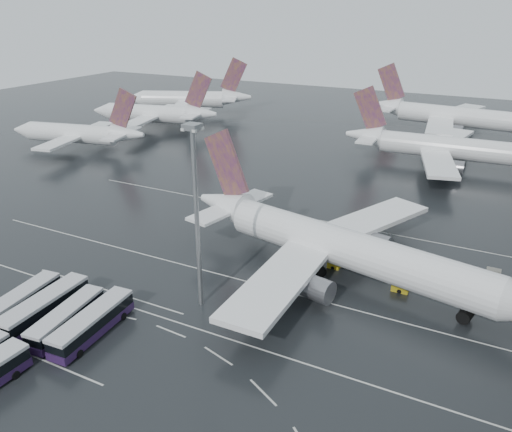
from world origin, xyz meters
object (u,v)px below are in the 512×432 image
at_px(jet_remote_mid, 156,114).
at_px(bus_row_near_a, 20,302).
at_px(airliner_main, 336,246).
at_px(gse_cart_belly_c, 334,265).
at_px(airliner_gate_b, 448,148).
at_px(gse_cart_belly_a, 400,287).
at_px(jet_remote_far, 191,99).
at_px(bus_row_near_b, 45,307).
at_px(airliner_gate_c, 454,117).
at_px(floodlight_mast, 196,197).
at_px(gse_cart_belly_e, 405,255).
at_px(jet_remote_west, 80,134).
at_px(bus_row_near_c, 67,318).
at_px(bus_row_near_d, 92,323).
at_px(gse_cart_belly_b, 493,273).

distance_m(jet_remote_mid, bus_row_near_a, 113.29).
relative_size(airliner_main, gse_cart_belly_c, 29.73).
bearing_deg(airliner_gate_b, gse_cart_belly_a, -89.66).
relative_size(airliner_gate_b, jet_remote_far, 1.20).
height_order(jet_remote_far, gse_cart_belly_a, jet_remote_far).
xyz_separation_m(bus_row_near_b, gse_cart_belly_c, (30.76, 31.96, -1.34)).
height_order(bus_row_near_a, gse_cart_belly_a, bus_row_near_a).
height_order(airliner_gate_c, floodlight_mast, floodlight_mast).
bearing_deg(gse_cart_belly_e, bus_row_near_b, -134.82).
xyz_separation_m(airliner_gate_c, jet_remote_west, (-95.90, -73.40, -0.55)).
bearing_deg(jet_remote_far, bus_row_near_a, 91.10).
relative_size(airliner_gate_b, bus_row_near_c, 4.47).
xyz_separation_m(airliner_main, bus_row_near_d, (-22.99, -29.55, -3.29)).
bearing_deg(bus_row_near_c, bus_row_near_b, 77.99).
bearing_deg(airliner_main, jet_remote_mid, 153.78).
bearing_deg(bus_row_near_a, gse_cart_belly_c, -52.80).
bearing_deg(airliner_main, bus_row_near_b, -124.61).
bearing_deg(bus_row_near_c, gse_cart_belly_e, -48.01).
bearing_deg(jet_remote_west, gse_cart_belly_b, 154.71).
bearing_deg(bus_row_near_a, bus_row_near_b, -88.94).
relative_size(jet_remote_mid, bus_row_near_b, 3.29).
distance_m(bus_row_near_d, gse_cart_belly_b, 61.47).
xyz_separation_m(airliner_gate_b, airliner_gate_c, (-3.60, 41.23, 0.41)).
distance_m(bus_row_near_b, floodlight_mast, 25.96).
distance_m(jet_remote_far, gse_cart_belly_e, 133.82).
relative_size(jet_remote_west, bus_row_near_c, 3.35).
bearing_deg(floodlight_mast, bus_row_near_c, -133.36).
distance_m(bus_row_near_a, gse_cart_belly_c, 47.74).
bearing_deg(gse_cart_belly_b, bus_row_near_a, -144.70).
relative_size(bus_row_near_a, floodlight_mast, 0.50).
relative_size(gse_cart_belly_a, gse_cart_belly_e, 1.26).
distance_m(floodlight_mast, gse_cart_belly_c, 28.45).
relative_size(airliner_gate_c, jet_remote_mid, 1.31).
xyz_separation_m(jet_remote_west, floodlight_mast, (77.24, -54.11, 11.73)).
relative_size(gse_cart_belly_c, gse_cart_belly_e, 1.01).
xyz_separation_m(airliner_main, gse_cart_belly_b, (22.93, 11.28, -4.54)).
xyz_separation_m(jet_remote_west, bus_row_near_b, (60.18, -67.00, -2.99)).
xyz_separation_m(bus_row_near_a, bus_row_near_d, (12.74, 0.70, 0.08)).
relative_size(airliner_gate_c, gse_cart_belly_e, 30.50).
distance_m(airliner_main, floodlight_mast, 24.99).
relative_size(airliner_gate_b, bus_row_near_b, 4.09).
height_order(jet_remote_mid, jet_remote_far, jet_remote_far).
bearing_deg(gse_cart_belly_c, airliner_main, -71.57).
bearing_deg(gse_cart_belly_c, floodlight_mast, -125.69).
bearing_deg(gse_cart_belly_a, airliner_gate_b, 92.31).
bearing_deg(bus_row_near_a, jet_remote_far, 18.43).
xyz_separation_m(bus_row_near_a, bus_row_near_b, (4.24, 0.50, 0.13)).
height_order(jet_remote_west, bus_row_near_c, jet_remote_west).
relative_size(jet_remote_far, gse_cart_belly_b, 22.43).
bearing_deg(airliner_main, gse_cart_belly_b, 38.22).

